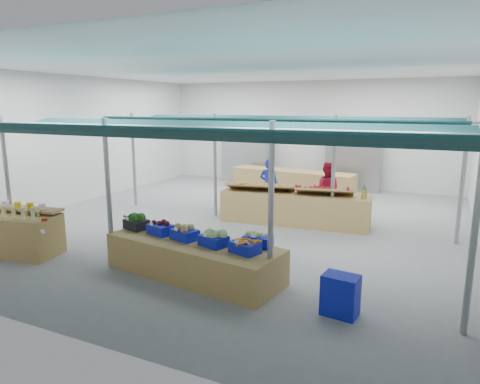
{
  "coord_description": "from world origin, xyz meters",
  "views": [
    {
      "loc": [
        4.98,
        -10.49,
        3.24
      ],
      "look_at": [
        0.8,
        -1.6,
        1.24
      ],
      "focal_mm": 32.0,
      "sensor_mm": 36.0,
      "label": 1
    }
  ],
  "objects_px": {
    "fruit_counter": "(295,208)",
    "vendor_right": "(326,190)",
    "bottle_shelf": "(15,232)",
    "veg_counter": "(193,258)",
    "crate_stack": "(340,295)",
    "vendor_left": "(269,185)"
  },
  "relations": [
    {
      "from": "bottle_shelf",
      "to": "fruit_counter",
      "type": "xyz_separation_m",
      "value": [
        4.85,
        4.96,
        -0.04
      ]
    },
    {
      "from": "fruit_counter",
      "to": "vendor_left",
      "type": "height_order",
      "value": "vendor_left"
    },
    {
      "from": "vendor_left",
      "to": "vendor_right",
      "type": "bearing_deg",
      "value": 174.45
    },
    {
      "from": "veg_counter",
      "to": "crate_stack",
      "type": "bearing_deg",
      "value": 0.65
    },
    {
      "from": "crate_stack",
      "to": "vendor_left",
      "type": "height_order",
      "value": "vendor_left"
    },
    {
      "from": "bottle_shelf",
      "to": "veg_counter",
      "type": "bearing_deg",
      "value": -1.73
    },
    {
      "from": "fruit_counter",
      "to": "vendor_left",
      "type": "relative_size",
      "value": 2.5
    },
    {
      "from": "bottle_shelf",
      "to": "vendor_right",
      "type": "distance_m",
      "value": 8.16
    },
    {
      "from": "bottle_shelf",
      "to": "fruit_counter",
      "type": "bearing_deg",
      "value": 36.14
    },
    {
      "from": "bottle_shelf",
      "to": "vendor_left",
      "type": "distance_m",
      "value": 7.08
    },
    {
      "from": "crate_stack",
      "to": "vendor_left",
      "type": "relative_size",
      "value": 0.4
    },
    {
      "from": "fruit_counter",
      "to": "vendor_right",
      "type": "height_order",
      "value": "vendor_right"
    },
    {
      "from": "vendor_left",
      "to": "fruit_counter",
      "type": "bearing_deg",
      "value": 131.94
    },
    {
      "from": "bottle_shelf",
      "to": "crate_stack",
      "type": "xyz_separation_m",
      "value": [
        7.15,
        0.19,
        -0.15
      ]
    },
    {
      "from": "crate_stack",
      "to": "bottle_shelf",
      "type": "bearing_deg",
      "value": -178.45
    },
    {
      "from": "fruit_counter",
      "to": "veg_counter",
      "type": "bearing_deg",
      "value": -103.44
    },
    {
      "from": "veg_counter",
      "to": "fruit_counter",
      "type": "bearing_deg",
      "value": 90.32
    },
    {
      "from": "veg_counter",
      "to": "crate_stack",
      "type": "height_order",
      "value": "veg_counter"
    },
    {
      "from": "vendor_right",
      "to": "fruit_counter",
      "type": "bearing_deg",
      "value": 55.84
    },
    {
      "from": "crate_stack",
      "to": "vendor_right",
      "type": "relative_size",
      "value": 0.4
    },
    {
      "from": "veg_counter",
      "to": "bottle_shelf",
      "type": "bearing_deg",
      "value": -164.01
    },
    {
      "from": "bottle_shelf",
      "to": "crate_stack",
      "type": "distance_m",
      "value": 7.16
    }
  ]
}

